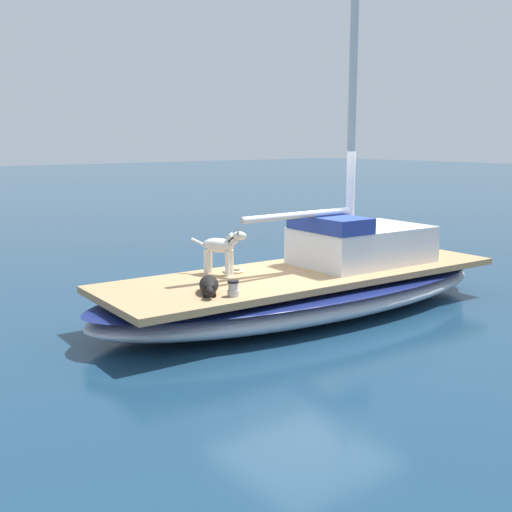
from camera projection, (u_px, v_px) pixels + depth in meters
ground_plane at (305, 312)px, 10.09m from camera, size 120.00×120.00×0.00m
sailboat_main at (306, 291)px, 10.03m from camera, size 2.93×7.37×0.66m
mast_main at (346, 77)px, 9.85m from camera, size 0.14×2.27×6.66m
cabin_house at (359, 243)px, 10.54m from camera, size 1.53×2.30×0.84m
dog_white at (221, 247)px, 9.64m from camera, size 0.87×0.52×0.70m
dog_black at (209, 285)px, 8.51m from camera, size 0.84×0.59×0.22m
deck_winch at (233, 289)px, 8.35m from camera, size 0.16×0.16×0.21m
coiled_rope at (233, 271)px, 9.86m from camera, size 0.32×0.32×0.04m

